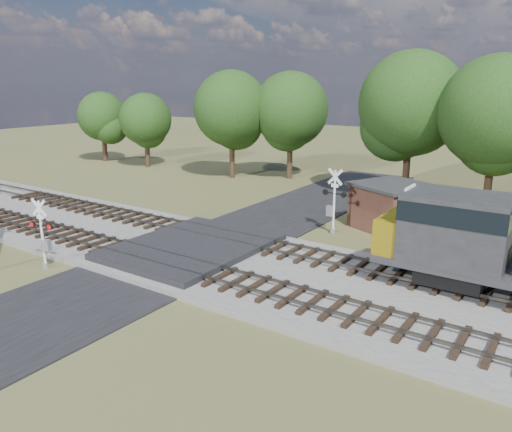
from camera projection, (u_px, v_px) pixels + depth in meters
The scene contains 10 objects.
ground at pixel (186, 256), 27.73m from camera, with size 160.00×160.00×0.00m, color #4F4F2A.
ballast_bed at pixel (358, 292), 22.68m from camera, with size 140.00×10.00×0.30m, color gray.
road at pixel (186, 256), 27.72m from camera, with size 7.00×60.00×0.08m, color black.
crossing_panel at pixel (192, 249), 28.05m from camera, with size 7.00×9.00×0.62m, color #262628.
track_near at pixel (206, 272), 24.34m from camera, with size 140.00×2.60×0.33m.
track_far at pixel (262, 245), 28.33m from camera, with size 140.00×2.60×0.33m.
crossing_signal_near at pixel (44, 240), 25.64m from camera, with size 1.48×0.41×3.72m.
crossing_signal_far at pixel (333, 206), 31.58m from camera, with size 1.69×0.38×4.20m.
equipment_shed at pixel (392, 206), 32.55m from camera, with size 5.86×5.86×3.01m.
treeline at pixel (465, 118), 36.68m from camera, with size 78.94×11.63×11.83m.
Camera 1 is at (17.91, -19.46, 9.50)m, focal length 35.00 mm.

